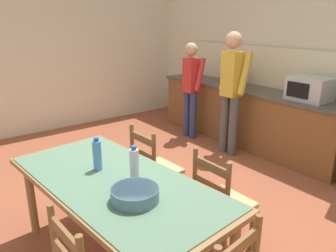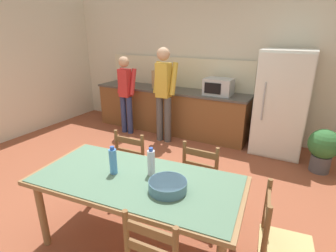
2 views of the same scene
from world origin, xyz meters
TOP-DOWN VIEW (x-y plane):
  - ground_plane at (0.00, 0.00)m, footprint 8.32×8.32m
  - wall_back at (0.00, 2.66)m, footprint 6.52×0.12m
  - wall_left at (-3.26, 0.00)m, footprint 0.12×5.20m
  - kitchen_counter at (-0.70, 2.23)m, footprint 3.24×0.66m
  - counter_splashback at (-0.70, 2.54)m, footprint 3.20×0.03m
  - microwave at (0.32, 2.21)m, footprint 0.50×0.39m
  - paper_bag at (-0.94, 2.20)m, footprint 0.24×0.16m
  - dining_table at (0.53, -0.74)m, footprint 1.98×1.07m
  - bottle_near_centre at (0.29, -0.76)m, footprint 0.07×0.07m
  - bottle_off_centre at (0.61, -0.62)m, footprint 0.07×0.07m
  - serving_bowl at (0.87, -0.77)m, footprint 0.32×0.32m
  - chair_side_far_left at (0.03, -0.04)m, footprint 0.44×0.42m
  - chair_side_far_right at (0.88, 0.04)m, footprint 0.42×0.40m
  - person_at_sink at (-1.42, 1.71)m, footprint 0.39×0.27m
  - person_at_counter at (-0.54, 1.69)m, footprint 0.44×0.30m

SIDE VIEW (x-z plane):
  - ground_plane at x=0.00m, z-range 0.00..0.00m
  - chair_side_far_left at x=0.03m, z-range -0.01..0.90m
  - chair_side_far_right at x=0.88m, z-range -0.01..0.90m
  - kitchen_counter at x=-0.70m, z-range 0.00..0.89m
  - dining_table at x=0.53m, z-range 0.30..1.05m
  - serving_bowl at x=0.87m, z-range 0.76..0.85m
  - person_at_sink at x=-1.42m, z-range 0.10..1.64m
  - bottle_near_centre at x=0.29m, z-range 0.74..1.01m
  - bottle_off_centre at x=0.61m, z-range 0.74..1.01m
  - person_at_counter at x=-0.54m, z-range 0.11..1.85m
  - microwave at x=0.32m, z-range 0.89..1.19m
  - paper_bag at x=-0.94m, z-range 0.89..1.25m
  - counter_splashback at x=-0.70m, z-range 0.89..1.49m
  - wall_back at x=0.00m, z-range 0.00..2.90m
  - wall_left at x=-3.26m, z-range 0.00..2.90m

